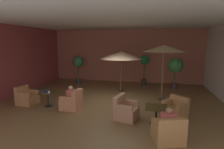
% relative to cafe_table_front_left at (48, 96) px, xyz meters
% --- Properties ---
extents(ground_plane, '(10.79, 10.04, 0.02)m').
position_rel_cafe_table_front_left_xyz_m(ground_plane, '(2.58, 1.07, -0.50)').
color(ground_plane, brown).
extents(wall_back_brick, '(10.79, 0.08, 3.76)m').
position_rel_cafe_table_front_left_xyz_m(wall_back_brick, '(2.58, 6.05, 1.39)').
color(wall_back_brick, '#A8634D').
rests_on(wall_back_brick, ground_plane).
extents(wall_left_accent, '(0.08, 10.04, 3.76)m').
position_rel_cafe_table_front_left_xyz_m(wall_left_accent, '(-2.78, 1.07, 1.39)').
color(wall_left_accent, '#923B3A').
rests_on(wall_left_accent, ground_plane).
extents(ceiling_slab, '(10.79, 10.04, 0.06)m').
position_rel_cafe_table_front_left_xyz_m(ceiling_slab, '(2.58, 1.07, 3.30)').
color(ceiling_slab, silver).
rests_on(ceiling_slab, wall_back_brick).
extents(cafe_table_front_left, '(0.68, 0.68, 0.65)m').
position_rel_cafe_table_front_left_xyz_m(cafe_table_front_left, '(0.00, 0.00, 0.00)').
color(cafe_table_front_left, black).
rests_on(cafe_table_front_left, ground_plane).
extents(armchair_front_left_north, '(0.85, 0.79, 0.84)m').
position_rel_cafe_table_front_left_xyz_m(armchair_front_left_north, '(-1.17, 0.10, -0.18)').
color(armchair_front_left_north, '#AD7649').
rests_on(armchair_front_left_north, ground_plane).
extents(armchair_front_left_east, '(0.82, 0.79, 0.86)m').
position_rel_cafe_table_front_left_xyz_m(armchair_front_left_east, '(1.17, -0.06, -0.17)').
color(armchair_front_left_east, '#B77250').
rests_on(armchair_front_left_east, ground_plane).
extents(cafe_table_front_right, '(0.75, 0.75, 0.65)m').
position_rel_cafe_table_front_left_xyz_m(cafe_table_front_right, '(4.68, -0.84, -0.00)').
color(cafe_table_front_right, black).
rests_on(cafe_table_front_right, ground_plane).
extents(armchair_front_right_north, '(0.94, 0.96, 0.88)m').
position_rel_cafe_table_front_left_xyz_m(armchair_front_right_north, '(3.57, -0.56, -0.17)').
color(armchair_front_right_north, '#A47353').
rests_on(armchair_front_right_north, ground_plane).
extents(armchair_front_right_east, '(0.98, 0.92, 0.80)m').
position_rel_cafe_table_front_left_xyz_m(armchair_front_right_east, '(5.00, -1.93, -0.19)').
color(armchair_front_right_east, '#A67642').
rests_on(armchair_front_right_east, ground_plane).
extents(armchair_front_right_south, '(1.06, 1.06, 0.78)m').
position_rel_cafe_table_front_left_xyz_m(armchair_front_right_south, '(5.42, 0.02, -0.19)').
color(armchair_front_right_south, '#A77747').
rests_on(armchair_front_right_south, ground_plane).
extents(patio_umbrella_tall_red, '(2.41, 2.41, 2.36)m').
position_rel_cafe_table_front_left_xyz_m(patio_umbrella_tall_red, '(2.72, 3.35, 1.64)').
color(patio_umbrella_tall_red, '#2D2D2D').
rests_on(patio_umbrella_tall_red, ground_plane).
extents(patio_umbrella_center_beige, '(1.98, 1.98, 2.72)m').
position_rel_cafe_table_front_left_xyz_m(patio_umbrella_center_beige, '(5.00, 2.07, 2.04)').
color(patio_umbrella_center_beige, '#2D2D2D').
rests_on(patio_umbrella_center_beige, ground_plane).
extents(potted_tree_left_corner, '(0.77, 0.77, 1.93)m').
position_rel_cafe_table_front_left_xyz_m(potted_tree_left_corner, '(-0.45, 4.54, 0.92)').
color(potted_tree_left_corner, '#323A37').
rests_on(potted_tree_left_corner, ground_plane).
extents(potted_tree_mid_left, '(0.63, 0.63, 2.01)m').
position_rel_cafe_table_front_left_xyz_m(potted_tree_mid_left, '(3.97, 5.28, 0.95)').
color(potted_tree_mid_left, '#3A3532').
rests_on(potted_tree_mid_left, ground_plane).
extents(potted_tree_mid_right, '(0.90, 0.90, 1.92)m').
position_rel_cafe_table_front_left_xyz_m(potted_tree_mid_right, '(5.86, 4.54, 0.89)').
color(potted_tree_mid_right, '#3F3336').
rests_on(potted_tree_mid_right, ground_plane).
extents(patron_blue_shirt, '(0.44, 0.35, 0.62)m').
position_rel_cafe_table_front_left_xyz_m(patron_blue_shirt, '(4.99, -1.90, 0.18)').
color(patron_blue_shirt, '#BC4E49').
rests_on(patron_blue_shirt, ground_plane).
extents(patron_by_window, '(0.27, 0.34, 0.59)m').
position_rel_cafe_table_front_left_xyz_m(patron_by_window, '(1.13, -0.06, 0.20)').
color(patron_by_window, '#AB5246').
rests_on(patron_by_window, ground_plane).
extents(iced_drink_cup, '(0.08, 0.08, 0.11)m').
position_rel_cafe_table_front_left_xyz_m(iced_drink_cup, '(0.13, -0.11, 0.21)').
color(iced_drink_cup, silver).
rests_on(iced_drink_cup, cafe_table_front_left).
extents(open_laptop, '(0.35, 0.29, 0.20)m').
position_rel_cafe_table_front_left_xyz_m(open_laptop, '(-0.07, -0.13, 0.21)').
color(open_laptop, '#9EA0A5').
rests_on(open_laptop, cafe_table_front_left).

